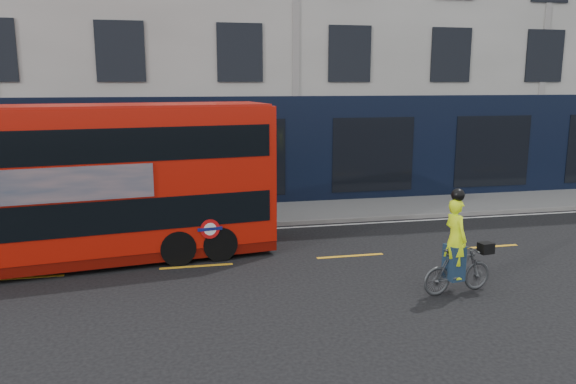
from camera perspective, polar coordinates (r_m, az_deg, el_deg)
name	(u,v)px	position (r m, az deg, el deg)	size (l,w,h in m)	color
ground	(370,275)	(13.59, 8.34, -8.34)	(120.00, 120.00, 0.00)	black
pavement	(305,212)	(19.55, 1.72, -2.01)	(60.00, 3.00, 0.12)	slate
kerb	(316,222)	(18.14, 2.85, -3.05)	(60.00, 0.12, 0.13)	slate
building_terrace	(270,12)	(25.52, -1.80, 17.85)	(50.00, 10.07, 15.00)	beige
road_edge_line	(318,226)	(17.87, 3.10, -3.46)	(58.00, 0.10, 0.01)	silver
lane_dashes	(350,256)	(14.93, 6.33, -6.47)	(58.00, 0.12, 0.01)	gold
bus	(76,184)	(14.77, -20.70, 0.77)	(10.02, 3.53, 3.96)	#BD1307
cyclist	(457,258)	(12.64, 16.79, -6.48)	(1.74, 0.71, 2.32)	#434648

